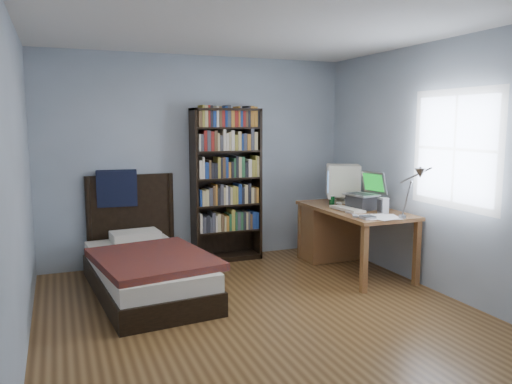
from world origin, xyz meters
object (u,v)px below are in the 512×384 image
at_px(desk, 335,228).
at_px(bookshelf, 226,185).
at_px(soda_can, 332,201).
at_px(bed, 145,266).
at_px(crt_monitor, 342,181).
at_px(desk_lamp, 418,178).
at_px(laptop, 363,199).
at_px(speaker, 383,205).
at_px(keyboard, 347,209).

bearing_deg(desk, bookshelf, 154.37).
relative_size(soda_can, bed, 0.05).
bearing_deg(desk, soda_can, -134.36).
bearing_deg(bed, desk, 5.27).
xyz_separation_m(desk, crt_monitor, (0.08, 0.01, 0.58)).
bearing_deg(bed, desk_lamp, -27.60).
relative_size(bookshelf, bed, 0.90).
bearing_deg(desk, bed, -174.73).
xyz_separation_m(soda_can, bed, (-2.22, -0.08, -0.53)).
distance_m(laptop, desk_lamp, 1.02).
xyz_separation_m(crt_monitor, speaker, (0.03, -0.81, -0.18)).
xyz_separation_m(laptop, speaker, (0.06, -0.30, -0.03)).
bearing_deg(soda_can, bed, -178.03).
relative_size(desk, speaker, 8.69).
height_order(desk, desk_lamp, desk_lamp).
height_order(keyboard, soda_can, soda_can).
bearing_deg(desk, speaker, -82.17).
relative_size(laptop, keyboard, 0.95).
distance_m(keyboard, bookshelf, 1.52).
distance_m(desk_lamp, speaker, 0.76).
bearing_deg(soda_can, keyboard, -92.55).
xyz_separation_m(crt_monitor, keyboard, (-0.24, -0.51, -0.25)).
bearing_deg(laptop, bed, 173.46).
xyz_separation_m(desk_lamp, speaker, (0.10, 0.65, -0.37)).
bearing_deg(bed, bookshelf, 34.86).
xyz_separation_m(crt_monitor, soda_can, (-0.22, -0.15, -0.21)).
distance_m(crt_monitor, speaker, 0.83).
relative_size(speaker, bookshelf, 0.09).
relative_size(crt_monitor, laptop, 1.33).
relative_size(desk, bookshelf, 0.80).
distance_m(desk, speaker, 0.90).
bearing_deg(bed, keyboard, -7.38).
bearing_deg(bookshelf, desk, -25.63).
distance_m(keyboard, soda_can, 0.36).
xyz_separation_m(crt_monitor, laptop, (-0.03, -0.50, -0.15)).
height_order(speaker, bookshelf, bookshelf).
relative_size(desk, desk_lamp, 2.67).
bearing_deg(keyboard, speaker, -54.16).
height_order(desk_lamp, bookshelf, bookshelf).
distance_m(crt_monitor, bed, 2.55).
bearing_deg(laptop, desk, 95.92).
distance_m(laptop, bed, 2.49).
bearing_deg(soda_can, speaker, -69.31).
bearing_deg(bookshelf, laptop, -40.42).
xyz_separation_m(speaker, soda_can, (-0.25, 0.66, -0.03)).
bearing_deg(soda_can, laptop, -61.73).
bearing_deg(desk_lamp, crt_monitor, 87.04).
height_order(laptop, bookshelf, bookshelf).
bearing_deg(speaker, desk, 92.76).
bearing_deg(crt_monitor, desk_lamp, -92.96).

